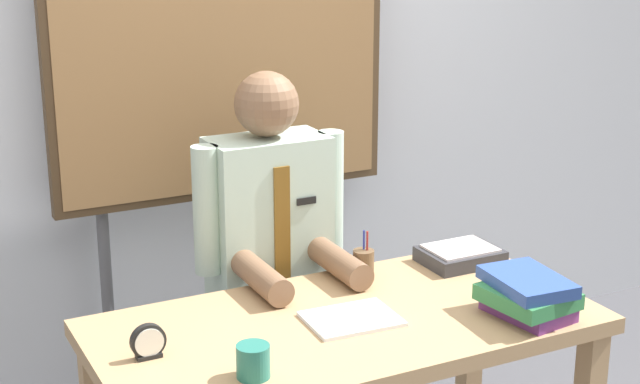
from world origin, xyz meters
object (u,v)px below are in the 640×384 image
book_stack (528,295)px  pen_holder (364,264)px  open_notebook (351,319)px  desk (345,349)px  person (271,284)px  desk_clock (148,343)px  paper_tray (460,255)px  bulletin_board (222,38)px  coffee_mug (253,361)px

book_stack → pen_holder: size_ratio=1.80×
book_stack → open_notebook: 0.53m
desk → person: bearing=90.0°
book_stack → desk_clock: bearing=167.4°
desk → desk_clock: 0.62m
desk → pen_holder: 0.37m
desk → paper_tray: size_ratio=5.78×
bulletin_board → paper_tray: (0.57, -0.72, -0.69)m
desk → person: person is taller
book_stack → coffee_mug: (-0.88, 0.01, -0.02)m
book_stack → pen_holder: bearing=119.9°
desk → paper_tray: 0.63m
person → coffee_mug: size_ratio=15.53×
paper_tray → coffee_mug: bearing=-155.1°
open_notebook → book_stack: bearing=-23.2°
book_stack → pen_holder: pen_holder is taller
open_notebook → pen_holder: (0.20, 0.29, 0.04)m
person → bulletin_board: bearing=90.0°
open_notebook → coffee_mug: (-0.40, -0.19, 0.04)m
bulletin_board → paper_tray: 1.15m
desk_clock → coffee_mug: 0.31m
person → pen_holder: size_ratio=8.77×
book_stack → desk_clock: (-1.09, 0.25, -0.02)m
person → coffee_mug: person is taller
book_stack → pen_holder: 0.57m
open_notebook → desk_clock: size_ratio=2.70×
desk_clock → paper_tray: size_ratio=0.38×
pen_holder → coffee_mug: bearing=-141.4°
open_notebook → pen_holder: 0.35m
desk_clock → paper_tray: bearing=10.4°
open_notebook → desk: bearing=115.5°
coffee_mug → pen_holder: pen_holder is taller
coffee_mug → pen_holder: bearing=38.6°
desk_clock → pen_holder: (0.81, 0.25, 0.00)m
book_stack → bulletin_board: bearing=112.7°
person → paper_tray: person is taller
desk_clock → pen_holder: bearing=17.0°
paper_tray → pen_holder: bearing=174.7°
open_notebook → desk_clock: 0.61m
pen_holder → person: bearing=126.5°
bulletin_board → paper_tray: bearing=-51.6°
desk_clock → person: bearing=41.6°
pen_holder → book_stack: bearing=-60.1°
person → pen_holder: person is taller
paper_tray → desk_clock: bearing=-169.6°
coffee_mug → paper_tray: bearing=24.9°
desk_clock → coffee_mug: size_ratio=1.10×
person → open_notebook: person is taller
book_stack → coffee_mug: bearing=179.1°
bulletin_board → desk_clock: size_ratio=21.22×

